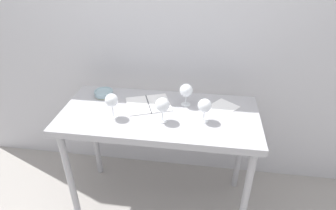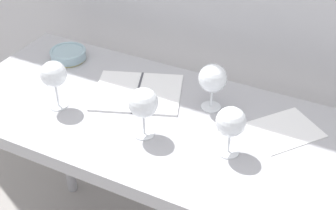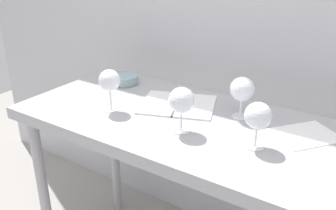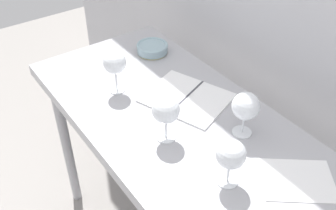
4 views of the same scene
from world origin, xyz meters
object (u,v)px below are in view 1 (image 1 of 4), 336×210
wine_glass_far_right (186,91)px  tasting_sheet_upper (222,108)px  wine_glass_near_center (162,105)px  open_notebook (149,104)px  wine_glass_near_left (112,101)px  tasting_bowl (104,93)px  wine_glass_near_right (205,106)px

wine_glass_far_right → tasting_sheet_upper: wine_glass_far_right is taller
wine_glass_near_center → tasting_sheet_upper: bearing=29.1°
wine_glass_near_center → open_notebook: size_ratio=0.45×
wine_glass_near_left → tasting_bowl: wine_glass_near_left is taller
wine_glass_near_left → tasting_sheet_upper: size_ratio=0.80×
tasting_sheet_upper → wine_glass_near_center: bearing=-112.7°
open_notebook → wine_glass_near_right: bearing=-41.6°
wine_glass_far_right → wine_glass_near_center: wine_glass_near_center is taller
wine_glass_near_right → open_notebook: wine_glass_near_right is taller
wine_glass_near_left → wine_glass_far_right: (0.48, 0.24, -0.01)m
wine_glass_near_right → tasting_bowl: (-0.78, 0.24, -0.09)m
wine_glass_near_right → open_notebook: 0.45m
wine_glass_near_center → wine_glass_near_right: size_ratio=1.05×
wine_glass_near_left → tasting_sheet_upper: bearing=16.7°
wine_glass_near_left → wine_glass_far_right: wine_glass_near_left is taller
wine_glass_near_left → wine_glass_near_right: 0.62m
wine_glass_far_right → wine_glass_near_center: (-0.14, -0.23, 0.00)m
tasting_bowl → wine_glass_near_right: bearing=-17.1°
wine_glass_far_right → wine_glass_near_left: bearing=-153.9°
wine_glass_near_right → open_notebook: bearing=159.2°
wine_glass_near_left → tasting_sheet_upper: 0.79m
wine_glass_near_center → wine_glass_near_right: (0.27, 0.04, -0.01)m
wine_glass_near_right → open_notebook: size_ratio=0.43×
wine_glass_near_left → wine_glass_near_center: wine_glass_near_left is taller
wine_glass_near_center → tasting_sheet_upper: wine_glass_near_center is taller
wine_glass_far_right → tasting_sheet_upper: size_ratio=0.76×
wine_glass_near_center → wine_glass_near_right: bearing=8.4°
wine_glass_near_center → open_notebook: 0.27m
tasting_sheet_upper → tasting_bowl: size_ratio=1.53×
wine_glass_near_right → tasting_sheet_upper: (0.12, 0.18, -0.11)m
wine_glass_near_left → open_notebook: (0.21, 0.20, -0.13)m
wine_glass_near_right → wine_glass_far_right: bearing=125.4°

